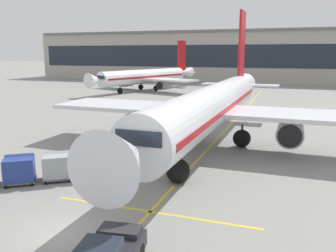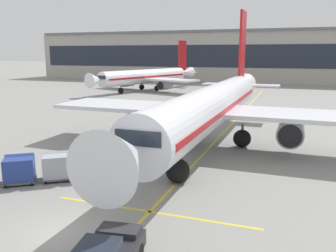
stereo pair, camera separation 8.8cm
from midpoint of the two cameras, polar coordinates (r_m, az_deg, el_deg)
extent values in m
plane|color=gray|center=(18.90, -17.33, -16.03)|extent=(600.00, 600.00, 0.00)
cylinder|color=silver|center=(32.06, 6.80, 3.22)|extent=(3.85, 30.84, 3.55)
cube|color=red|center=(32.06, 6.80, 3.22)|extent=(3.88, 29.61, 0.43)
cone|color=silver|center=(16.19, -7.51, -5.17)|extent=(3.40, 3.58, 3.37)
cone|color=silver|center=(49.85, 11.71, 6.36)|extent=(3.07, 5.70, 3.01)
cube|color=silver|center=(35.53, -5.63, 3.20)|extent=(14.69, 6.31, 0.36)
cylinder|color=#93969E|center=(34.72, -4.35, 0.88)|extent=(2.24, 4.03, 2.20)
cylinder|color=black|center=(32.89, -5.82, 0.25)|extent=(1.87, 0.14, 1.87)
cube|color=silver|center=(32.08, 21.19, 1.55)|extent=(14.69, 6.31, 0.36)
cylinder|color=#93969E|center=(31.70, 19.00, -0.77)|extent=(2.24, 4.03, 2.20)
cylinder|color=black|center=(29.70, 18.90, -1.57)|extent=(1.87, 0.14, 1.87)
cube|color=red|center=(48.26, 11.71, 12.22)|extent=(0.32, 3.70, 9.24)
cube|color=silver|center=(48.15, 11.42, 6.51)|extent=(9.97, 2.56, 0.20)
cube|color=#1E2633|center=(18.21, -3.96, -1.47)|extent=(2.50, 1.62, 0.78)
cylinder|color=#47474C|center=(23.90, 1.49, -5.65)|extent=(0.22, 0.22, 1.35)
sphere|color=black|center=(24.11, 1.48, -7.19)|extent=(1.66, 1.66, 1.66)
cylinder|color=#47474C|center=(34.64, 3.01, -0.20)|extent=(0.22, 0.22, 1.35)
sphere|color=black|center=(34.78, 3.00, -1.29)|extent=(1.66, 1.66, 1.66)
cylinder|color=#47474C|center=(33.51, 11.74, -0.84)|extent=(0.22, 0.22, 1.35)
sphere|color=black|center=(33.66, 11.69, -1.97)|extent=(1.66, 1.66, 1.66)
cube|color=#A3A8B2|center=(27.48, -5.78, -5.58)|extent=(3.65, 3.39, 0.44)
cube|color=black|center=(27.46, -7.89, -4.40)|extent=(0.82, 0.81, 0.70)
cylinder|color=#333338|center=(27.59, -6.50, -4.18)|extent=(0.08, 0.08, 0.80)
cube|color=#A3A8B2|center=(27.36, -3.61, -2.46)|extent=(4.18, 3.63, 2.61)
cube|color=black|center=(27.34, -3.61, -2.27)|extent=(3.97, 3.43, 2.45)
cube|color=#333338|center=(26.92, -3.35, -2.43)|extent=(3.61, 2.95, 2.63)
cube|color=#333338|center=(27.74, -3.86, -2.01)|extent=(3.61, 2.95, 2.63)
cylinder|color=black|center=(27.17, -2.95, -6.23)|extent=(0.56, 0.51, 0.56)
cylinder|color=black|center=(28.52, -3.80, -5.36)|extent=(0.56, 0.51, 0.56)
cylinder|color=black|center=(26.62, -7.89, -6.70)|extent=(0.56, 0.51, 0.56)
cylinder|color=black|center=(28.00, -8.51, -5.80)|extent=(0.56, 0.51, 0.56)
cube|color=#515156|center=(26.05, -11.85, -7.43)|extent=(2.56, 2.46, 0.12)
cylinder|color=#4C4C51|center=(26.02, -14.84, -7.62)|extent=(0.61, 0.46, 0.07)
cube|color=silver|center=(25.80, -11.92, -5.73)|extent=(2.42, 2.32, 1.50)
cube|color=silver|center=(26.04, -12.03, -4.36)|extent=(1.99, 1.73, 0.74)
cube|color=silver|center=(25.76, -14.07, -5.85)|extent=(0.85, 1.20, 1.38)
sphere|color=black|center=(26.68, -13.67, -7.18)|extent=(0.30, 0.30, 0.30)
sphere|color=black|center=(25.40, -13.55, -8.15)|extent=(0.30, 0.30, 0.30)
sphere|color=black|center=(26.76, -10.22, -6.98)|extent=(0.30, 0.30, 0.30)
sphere|color=black|center=(25.48, -9.92, -7.93)|extent=(0.30, 0.30, 0.30)
cube|color=#515156|center=(25.92, -17.28, -7.81)|extent=(2.56, 2.46, 0.12)
cylinder|color=#4C4C51|center=(26.02, -20.27, -7.97)|extent=(0.61, 0.46, 0.07)
cube|color=#9EA3AD|center=(25.67, -17.38, -6.11)|extent=(2.42, 2.32, 1.50)
cube|color=#9EA3AD|center=(25.91, -17.43, -4.73)|extent=(1.99, 1.73, 0.74)
cube|color=silver|center=(25.73, -19.54, -6.21)|extent=(0.85, 1.20, 1.38)
sphere|color=black|center=(26.63, -18.96, -7.54)|extent=(0.30, 0.30, 0.30)
sphere|color=black|center=(25.35, -19.13, -8.53)|extent=(0.30, 0.30, 0.30)
sphere|color=black|center=(26.56, -15.49, -7.37)|extent=(0.30, 0.30, 0.30)
sphere|color=black|center=(25.28, -15.48, -8.35)|extent=(0.30, 0.30, 0.30)
cube|color=#515156|center=(26.10, -22.73, -8.07)|extent=(2.56, 2.46, 0.12)
cube|color=navy|center=(25.85, -22.87, -6.38)|extent=(2.42, 2.32, 1.50)
cube|color=navy|center=(26.09, -22.85, -5.01)|extent=(1.99, 1.73, 0.74)
cube|color=silver|center=(26.00, -24.99, -6.46)|extent=(0.85, 1.20, 1.38)
sphere|color=black|center=(26.88, -24.25, -7.77)|extent=(0.30, 0.30, 0.30)
sphere|color=black|center=(25.61, -24.70, -8.76)|extent=(0.30, 0.30, 0.30)
sphere|color=black|center=(26.66, -20.83, -7.65)|extent=(0.30, 0.30, 0.30)
sphere|color=black|center=(25.38, -21.10, -8.64)|extent=(0.30, 0.30, 0.30)
cube|color=#28282D|center=(16.01, -7.87, -16.24)|extent=(1.91, 1.22, 0.24)
cylinder|color=black|center=(15.91, -4.79, -19.56)|extent=(0.39, 0.79, 0.76)
cylinder|color=black|center=(16.45, -11.34, -18.63)|extent=(0.39, 0.79, 0.76)
cylinder|color=#333847|center=(26.65, -7.30, -6.33)|extent=(0.15, 0.15, 0.86)
cylinder|color=#333847|center=(26.48, -7.29, -6.45)|extent=(0.15, 0.15, 0.86)
cube|color=orange|center=(26.35, -7.33, -4.90)|extent=(0.39, 0.45, 0.58)
cube|color=white|center=(26.36, -7.06, -4.89)|extent=(0.18, 0.30, 0.08)
sphere|color=brown|center=(26.24, -7.36, -4.04)|extent=(0.21, 0.21, 0.21)
sphere|color=yellow|center=(26.22, -7.36, -3.89)|extent=(0.23, 0.23, 0.23)
cylinder|color=orange|center=(26.60, -7.35, -4.85)|extent=(0.09, 0.09, 0.56)
cylinder|color=orange|center=(26.14, -7.31, -5.15)|extent=(0.09, 0.09, 0.56)
cylinder|color=black|center=(28.35, -8.89, -5.27)|extent=(0.15, 0.15, 0.86)
cylinder|color=black|center=(28.38, -8.53, -5.24)|extent=(0.15, 0.15, 0.86)
cube|color=orange|center=(28.17, -8.76, -3.85)|extent=(0.45, 0.42, 0.58)
cube|color=white|center=(28.29, -8.80, -3.79)|extent=(0.28, 0.22, 0.08)
sphere|color=#9E7051|center=(28.06, -8.78, -3.05)|extent=(0.21, 0.21, 0.21)
sphere|color=yellow|center=(28.04, -8.79, -2.91)|extent=(0.23, 0.23, 0.23)
cylinder|color=orange|center=(28.14, -9.24, -3.98)|extent=(0.09, 0.09, 0.56)
cylinder|color=orange|center=(28.22, -8.27, -3.91)|extent=(0.09, 0.09, 0.56)
cylinder|color=#333847|center=(27.69, -11.27, -5.77)|extent=(0.15, 0.15, 0.86)
cylinder|color=#333847|center=(27.85, -11.43, -5.68)|extent=(0.15, 0.15, 0.86)
cube|color=yellow|center=(27.56, -11.41, -4.29)|extent=(0.45, 0.41, 0.58)
cube|color=white|center=(27.51, -11.65, -4.33)|extent=(0.29, 0.20, 0.08)
sphere|color=beige|center=(27.46, -11.45, -3.47)|extent=(0.21, 0.21, 0.21)
sphere|color=yellow|center=(27.44, -11.45, -3.33)|extent=(0.23, 0.23, 0.23)
cylinder|color=yellow|center=(27.37, -11.19, -4.51)|extent=(0.09, 0.09, 0.56)
cylinder|color=yellow|center=(27.79, -11.62, -4.28)|extent=(0.09, 0.09, 0.56)
cube|color=black|center=(34.30, -1.53, -2.85)|extent=(0.67, 0.67, 0.05)
cone|color=orange|center=(34.21, -1.54, -2.24)|extent=(0.54, 0.54, 0.71)
cylinder|color=white|center=(34.20, -1.54, -2.18)|extent=(0.30, 0.30, 0.08)
cube|color=yellow|center=(32.89, 6.43, -3.59)|extent=(0.20, 110.00, 0.01)
cube|color=yellow|center=(20.17, -2.67, -13.63)|extent=(12.00, 0.20, 0.01)
cube|color=#A8A399|center=(115.96, 13.27, 10.72)|extent=(141.75, 19.23, 14.66)
cube|color=#1E2633|center=(106.36, 12.67, 10.88)|extent=(137.50, 0.10, 6.60)
cube|color=slate|center=(114.22, 13.34, 14.56)|extent=(140.33, 16.34, 0.70)
cylinder|color=white|center=(82.85, -3.84, 7.95)|extent=(11.62, 25.66, 3.21)
cube|color=red|center=(82.85, -3.84, 7.95)|extent=(11.31, 24.69, 0.39)
cone|color=white|center=(72.77, -11.71, 7.22)|extent=(3.94, 4.04, 3.05)
cone|color=white|center=(94.90, 2.61, 8.57)|extent=(4.28, 5.76, 2.73)
cube|color=white|center=(88.09, -6.85, 7.79)|extent=(13.40, 9.00, 0.36)
cylinder|color=#93969E|center=(87.18, -6.66, 6.98)|extent=(3.00, 3.86, 1.99)
cylinder|color=black|center=(85.97, -7.49, 6.90)|extent=(1.64, 0.67, 1.69)
cube|color=white|center=(78.94, 0.18, 7.44)|extent=(13.40, 9.00, 0.36)
cylinder|color=#93969E|center=(79.19, -0.57, 6.60)|extent=(3.00, 3.86, 1.99)
cylinder|color=black|center=(77.86, -1.38, 6.51)|extent=(1.64, 0.67, 1.69)
cube|color=red|center=(93.73, 2.16, 11.18)|extent=(1.29, 3.04, 7.82)
cube|color=white|center=(93.64, 2.05, 8.68)|extent=(8.63, 4.74, 0.20)
cube|color=#1E2633|center=(74.19, -10.38, 7.73)|extent=(2.60, 2.11, 0.71)
cylinder|color=#47474C|center=(77.46, -7.75, 6.03)|extent=(0.22, 0.22, 1.04)
sphere|color=black|center=(77.51, -7.74, 5.64)|extent=(1.28, 1.28, 1.28)
cylinder|color=#47474C|center=(85.60, -4.42, 6.63)|extent=(0.22, 0.22, 1.04)
sphere|color=black|center=(85.65, -4.42, 6.28)|extent=(1.28, 1.28, 1.28)
cylinder|color=#47474C|center=(82.39, -1.96, 6.46)|extent=(0.22, 0.22, 1.04)
sphere|color=black|center=(82.44, -1.95, 6.10)|extent=(1.28, 1.28, 1.28)
camera|label=1|loc=(0.04, -90.10, -0.02)|focal=37.94mm
camera|label=2|loc=(0.04, 89.90, 0.02)|focal=37.94mm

